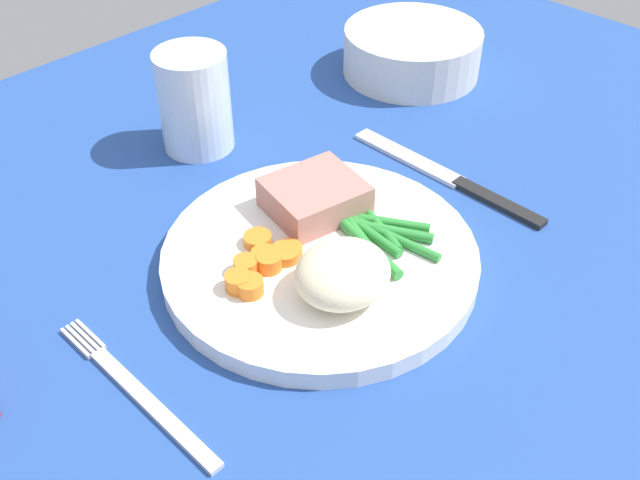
# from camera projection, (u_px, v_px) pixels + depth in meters

# --- Properties ---
(dining_table) EXTENTS (1.20, 0.90, 0.02)m
(dining_table) POSITION_uv_depth(u_px,v_px,m) (298.00, 275.00, 0.58)
(dining_table) COLOR #234793
(dining_table) RESTS_ON ground
(dinner_plate) EXTENTS (0.25, 0.25, 0.02)m
(dinner_plate) POSITION_uv_depth(u_px,v_px,m) (320.00, 258.00, 0.57)
(dinner_plate) COLOR white
(dinner_plate) RESTS_ON dining_table
(meat_portion) EXTENTS (0.08, 0.08, 0.03)m
(meat_portion) POSITION_uv_depth(u_px,v_px,m) (315.00, 197.00, 0.60)
(meat_portion) COLOR #B2756B
(meat_portion) RESTS_ON dinner_plate
(mashed_potatoes) EXTENTS (0.07, 0.07, 0.04)m
(mashed_potatoes) POSITION_uv_depth(u_px,v_px,m) (343.00, 274.00, 0.52)
(mashed_potatoes) COLOR beige
(mashed_potatoes) RESTS_ON dinner_plate
(carrot_slices) EXTENTS (0.07, 0.06, 0.01)m
(carrot_slices) POSITION_uv_depth(u_px,v_px,m) (262.00, 263.00, 0.55)
(carrot_slices) COLOR orange
(carrot_slices) RESTS_ON dinner_plate
(green_beans) EXTENTS (0.07, 0.11, 0.01)m
(green_beans) POSITION_uv_depth(u_px,v_px,m) (374.00, 231.00, 0.58)
(green_beans) COLOR #2D8C38
(green_beans) RESTS_ON dinner_plate
(fork) EXTENTS (0.01, 0.17, 0.00)m
(fork) POSITION_uv_depth(u_px,v_px,m) (137.00, 392.00, 0.48)
(fork) COLOR silver
(fork) RESTS_ON dining_table
(knife) EXTENTS (0.02, 0.20, 0.01)m
(knife) POSITION_uv_depth(u_px,v_px,m) (449.00, 178.00, 0.66)
(knife) COLOR black
(knife) RESTS_ON dining_table
(water_glass) EXTENTS (0.07, 0.07, 0.10)m
(water_glass) POSITION_uv_depth(u_px,v_px,m) (195.00, 108.00, 0.68)
(water_glass) COLOR silver
(water_glass) RESTS_ON dining_table
(salad_bowl) EXTENTS (0.15, 0.15, 0.05)m
(salad_bowl) POSITION_uv_depth(u_px,v_px,m) (412.00, 49.00, 0.80)
(salad_bowl) COLOR silver
(salad_bowl) RESTS_ON dining_table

